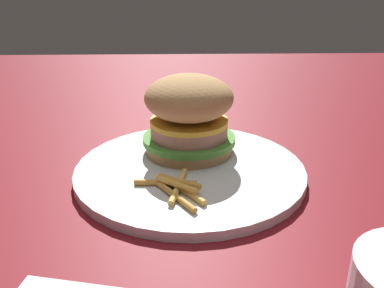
% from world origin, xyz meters
% --- Properties ---
extents(ground_plane, '(1.60, 1.60, 0.00)m').
position_xyz_m(ground_plane, '(0.00, 0.00, 0.00)').
color(ground_plane, maroon).
extents(plate, '(0.29, 0.29, 0.01)m').
position_xyz_m(plate, '(-0.00, -0.00, 0.01)').
color(plate, silver).
rests_on(plate, ground_plane).
extents(sandwich, '(0.12, 0.12, 0.11)m').
position_xyz_m(sandwich, '(-0.00, -0.05, 0.07)').
color(sandwich, tan).
rests_on(sandwich, plate).
extents(fries_pile, '(0.08, 0.09, 0.01)m').
position_xyz_m(fries_pile, '(0.02, 0.06, 0.02)').
color(fries_pile, gold).
rests_on(fries_pile, plate).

